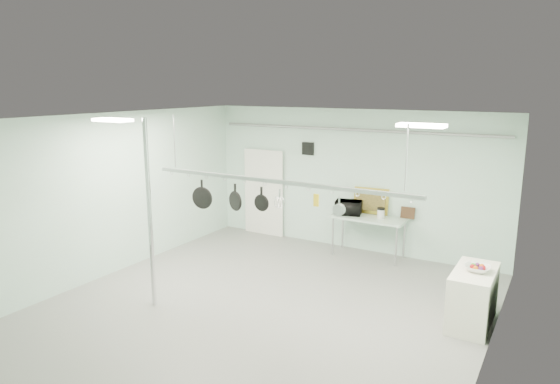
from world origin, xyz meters
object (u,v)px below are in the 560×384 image
Objects in this scene: side_cabinet at (473,297)px; fruit_bowl at (478,268)px; prep_table at (369,220)px; coffee_canister at (381,214)px; skillet_mid at (235,197)px; skillet_left at (202,194)px; pot_rack at (275,180)px; chrome_pole at (150,215)px; skillet_right at (261,198)px; microwave at (349,208)px.

fruit_bowl reaches higher than side_cabinet.
prep_table is at bearing 139.35° from fruit_bowl.
coffee_canister is 0.52× the size of fruit_bowl.
fruit_bowl is 4.04m from skillet_mid.
skillet_left is at bearing -123.43° from coffee_canister.
side_cabinet is at bearing 20.45° from pot_rack.
fruit_bowl is (4.89, 1.98, -0.65)m from chrome_pole.
side_cabinet is at bearing -43.90° from coffee_canister.
side_cabinet is (4.85, 2.00, -1.15)m from chrome_pole.
chrome_pole is 6.12× the size of skillet_left.
pot_rack is (1.90, 0.90, 0.63)m from chrome_pole.
prep_table is at bearing 90.32° from skillet_mid.
pot_rack is at bearing 1.99° from skillet_right.
skillet_mid reaches higher than coffee_canister.
side_cabinet is at bearing -40.79° from prep_table.
microwave is 1.08× the size of skillet_left.
pot_rack is 1.56m from skillet_left.
fruit_bowl is (0.04, -0.02, 0.50)m from side_cabinet.
pot_rack is at bearing -101.43° from coffee_canister.
chrome_pole is at bearing -122.58° from skillet_left.
microwave is at bearing 144.24° from side_cabinet.
skillet_left reaches higher than coffee_canister.
prep_table reaches higher than side_cabinet.
prep_table is at bearing 80.59° from skillet_right.
prep_table is 0.32m from coffee_canister.
microwave is at bearing 144.30° from fruit_bowl.
skillet_left is at bearing 180.00° from pot_rack.
chrome_pole reaches higher than prep_table.
skillet_right is (-0.93, -3.30, 0.89)m from coffee_canister.
skillet_right is at bearing 28.84° from chrome_pole.
pot_rack is (-2.95, -1.10, 1.78)m from side_cabinet.
prep_table is 3.94m from skillet_left.
chrome_pole reaches higher than fruit_bowl.
prep_table is 8.01× the size of coffee_canister.
skillet_right is at bearing -105.79° from coffee_canister.
skillet_mid is (-1.46, -3.30, 0.85)m from coffee_canister.
pot_rack is 12.51× the size of skillet_right.
prep_table is at bearing 179.37° from coffee_canister.
side_cabinet is 0.50m from fruit_bowl.
prep_table is at bearing 169.65° from microwave.
microwave is at bearing 91.21° from pot_rack.
microwave is at bearing -178.24° from coffee_canister.
skillet_left is at bearing 66.57° from chrome_pole.
pot_rack is 24.03× the size of coffee_canister.
prep_table is 1.33× the size of side_cabinet.
skillet_left is 0.72m from skillet_mid.
skillet_right is (-3.22, -1.10, 1.44)m from side_cabinet.
pot_rack reaches higher than fruit_bowl.
chrome_pole reaches higher than side_cabinet.
pot_rack reaches higher than skillet_mid.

